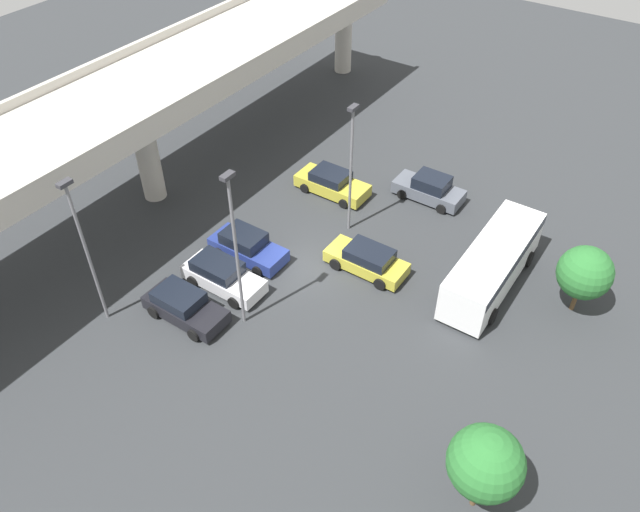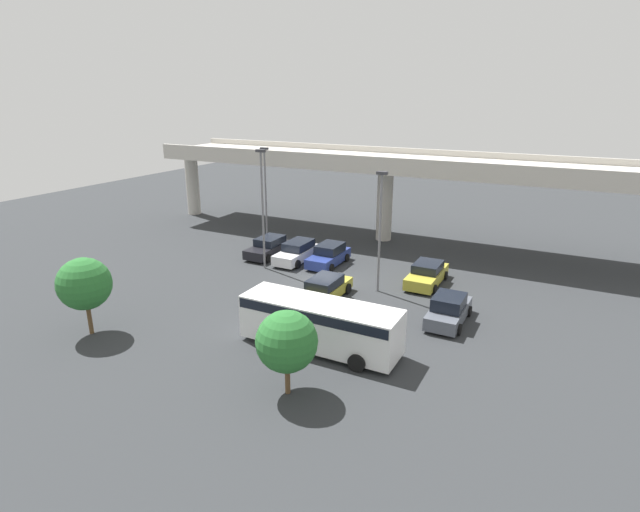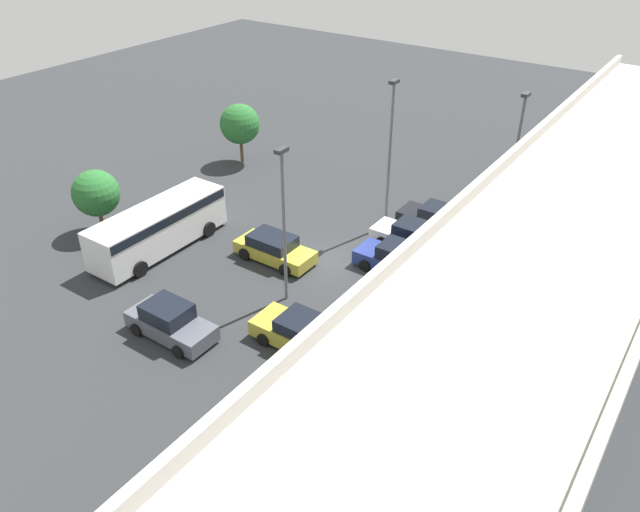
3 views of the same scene
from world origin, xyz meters
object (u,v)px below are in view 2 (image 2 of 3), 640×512
at_px(lamp_post_mid_lot, 380,223).
at_px(lamp_post_by_overpass, 262,202).
at_px(parked_car_2, 329,255).
at_px(parked_car_3, 326,288).
at_px(lamp_post_near_aisle, 265,188).
at_px(parked_car_0, 268,247).
at_px(shuttle_bus, 320,321).
at_px(parked_car_1, 297,252).
at_px(parked_car_4, 427,274).
at_px(parked_car_5, 449,310).
at_px(tree_front_far_right, 287,342).
at_px(tree_front_left, 84,284).

height_order(lamp_post_mid_lot, lamp_post_by_overpass, lamp_post_by_overpass).
height_order(parked_car_2, lamp_post_mid_lot, lamp_post_mid_lot).
xyz_separation_m(parked_car_3, lamp_post_mid_lot, (2.60, 2.84, 4.08)).
xyz_separation_m(lamp_post_near_aisle, lamp_post_mid_lot, (13.33, -6.51, -0.15)).
xyz_separation_m(parked_car_0, shuttle_bus, (11.21, -12.17, 0.83)).
relative_size(parked_car_1, lamp_post_near_aisle, 0.55).
height_order(parked_car_4, lamp_post_by_overpass, lamp_post_by_overpass).
height_order(parked_car_2, shuttle_bus, shuttle_bus).
height_order(parked_car_1, lamp_post_mid_lot, lamp_post_mid_lot).
bearing_deg(parked_car_1, lamp_post_near_aisle, -124.04).
height_order(parked_car_5, lamp_post_mid_lot, lamp_post_mid_lot).
height_order(parked_car_0, lamp_post_mid_lot, lamp_post_mid_lot).
height_order(parked_car_0, tree_front_far_right, tree_front_far_right).
height_order(parked_car_1, tree_front_far_right, tree_front_far_right).
relative_size(parked_car_2, tree_front_left, 1.02).
height_order(parked_car_0, lamp_post_near_aisle, lamp_post_near_aisle).
relative_size(parked_car_0, parked_car_1, 0.96).
bearing_deg(lamp_post_by_overpass, parked_car_1, 62.07).
relative_size(parked_car_4, lamp_post_near_aisle, 0.57).
xyz_separation_m(lamp_post_by_overpass, tree_front_left, (-2.56, -13.87, -2.26)).
height_order(parked_car_2, tree_front_far_right, tree_front_far_right).
bearing_deg(lamp_post_near_aisle, parked_car_2, -21.32).
xyz_separation_m(parked_car_4, lamp_post_near_aisle, (-15.92, 3.58, 4.24)).
xyz_separation_m(lamp_post_mid_lot, lamp_post_by_overpass, (-9.55, 0.40, 0.46)).
distance_m(parked_car_2, parked_car_3, 6.93).
bearing_deg(lamp_post_near_aisle, parked_car_0, -55.23).
distance_m(parked_car_0, lamp_post_by_overpass, 5.49).
bearing_deg(parked_car_3, lamp_post_mid_lot, -42.46).
relative_size(parked_car_2, lamp_post_near_aisle, 0.54).
distance_m(parked_car_3, lamp_post_mid_lot, 5.61).
xyz_separation_m(parked_car_2, shuttle_bus, (5.70, -12.46, 0.81)).
xyz_separation_m(parked_car_5, tree_front_far_right, (-4.65, -10.77, 1.82)).
bearing_deg(parked_car_4, parked_car_3, -41.95).
xyz_separation_m(parked_car_1, shuttle_bus, (8.37, -12.03, 0.80)).
xyz_separation_m(parked_car_1, parked_car_5, (13.66, -5.67, -0.00)).
bearing_deg(parked_car_3, parked_car_1, 43.54).
height_order(parked_car_0, parked_car_4, parked_car_0).
distance_m(shuttle_bus, tree_front_left, 13.18).
xyz_separation_m(lamp_post_by_overpass, tree_front_far_right, (10.40, -13.81, -2.66)).
distance_m(parked_car_3, parked_car_4, 7.76).
relative_size(parked_car_4, shuttle_bus, 0.56).
distance_m(parked_car_4, lamp_post_mid_lot, 5.66).
height_order(lamp_post_near_aisle, lamp_post_mid_lot, lamp_post_near_aisle).
bearing_deg(tree_front_far_right, lamp_post_by_overpass, 126.99).
distance_m(tree_front_left, tree_front_far_right, 12.97).
xyz_separation_m(parked_car_2, parked_car_3, (2.90, -6.29, -0.04)).
height_order(parked_car_0, tree_front_left, tree_front_left).
height_order(parked_car_0, lamp_post_by_overpass, lamp_post_by_overpass).
relative_size(parked_car_2, parked_car_5, 1.02).
distance_m(parked_car_3, lamp_post_near_aisle, 14.85).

